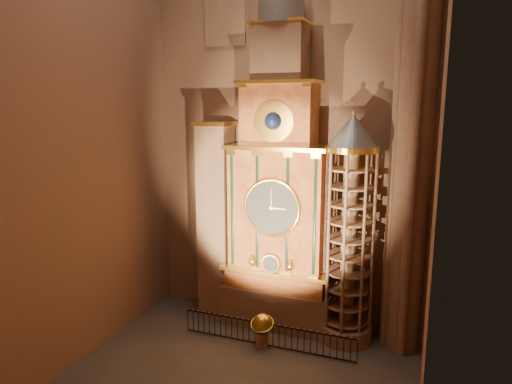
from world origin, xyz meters
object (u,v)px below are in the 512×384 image
at_px(stair_turret, 349,233).
at_px(portrait_tower, 216,220).
at_px(astronomical_clock, 279,196).
at_px(celestial_globe, 262,327).
at_px(iron_railing, 267,335).

bearing_deg(stair_turret, portrait_tower, 177.67).
bearing_deg(astronomical_clock, portrait_tower, 179.71).
distance_m(astronomical_clock, celestial_globe, 6.20).
bearing_deg(stair_turret, celestial_globe, -148.34).
bearing_deg(iron_railing, astronomical_clock, 96.72).
relative_size(portrait_tower, stair_turret, 0.94).
bearing_deg(celestial_globe, stair_turret, 31.66).
xyz_separation_m(portrait_tower, stair_turret, (6.90, -0.28, 0.12)).
bearing_deg(iron_railing, celestial_globe, -173.86).
distance_m(portrait_tower, iron_railing, 6.31).
xyz_separation_m(portrait_tower, celestial_globe, (3.45, -2.41, -4.20)).
bearing_deg(astronomical_clock, iron_railing, -83.28).
bearing_deg(astronomical_clock, stair_turret, -4.30).
xyz_separation_m(stair_turret, iron_railing, (-3.22, -2.10, -4.66)).
distance_m(portrait_tower, celestial_globe, 5.94).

